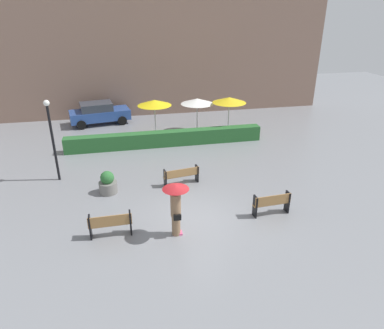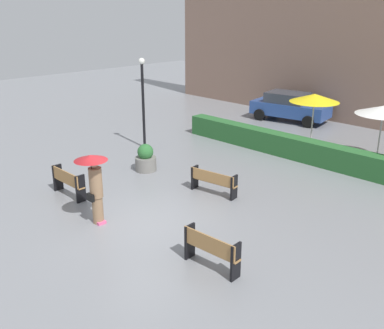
# 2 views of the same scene
# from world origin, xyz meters

# --- Properties ---
(ground_plane) EXTENTS (60.00, 60.00, 0.00)m
(ground_plane) POSITION_xyz_m (0.00, 0.00, 0.00)
(ground_plane) COLOR gray
(bench_near_left) EXTENTS (1.58, 0.36, 0.93)m
(bench_near_left) POSITION_xyz_m (-3.22, -0.47, 0.55)
(bench_near_left) COLOR #9E7242
(bench_near_left) RESTS_ON ground
(bench_mid_center) EXTENTS (1.75, 0.61, 0.83)m
(bench_mid_center) POSITION_xyz_m (0.09, 3.12, 0.49)
(bench_mid_center) COLOR #9E7242
(bench_mid_center) RESTS_ON ground
(bench_near_right) EXTENTS (1.57, 0.42, 0.93)m
(bench_near_right) POSITION_xyz_m (3.19, -0.32, 0.55)
(bench_near_right) COLOR #9E7242
(bench_near_right) RESTS_ON ground
(pedestrian_with_umbrella) EXTENTS (0.95, 0.95, 2.13)m
(pedestrian_with_umbrella) POSITION_xyz_m (-0.84, -0.90, 1.37)
(pedestrian_with_umbrella) COLOR #8C6B4C
(pedestrian_with_umbrella) RESTS_ON ground
(planter_pot) EXTENTS (0.82, 0.82, 1.07)m
(planter_pot) POSITION_xyz_m (-3.34, 2.98, 0.46)
(planter_pot) COLOR slate
(planter_pot) RESTS_ON ground
(lamp_post) EXTENTS (0.28, 0.28, 3.99)m
(lamp_post) POSITION_xyz_m (-5.73, 4.86, 2.44)
(lamp_post) COLOR black
(lamp_post) RESTS_ON ground
(patio_umbrella_yellow) EXTENTS (2.15, 2.15, 2.48)m
(patio_umbrella_yellow) POSITION_xyz_m (-0.34, 10.05, 2.30)
(patio_umbrella_yellow) COLOR silver
(patio_umbrella_yellow) RESTS_ON ground
(patio_umbrella_white) EXTENTS (2.17, 2.17, 2.33)m
(patio_umbrella_white) POSITION_xyz_m (2.53, 10.47, 2.15)
(patio_umbrella_white) COLOR silver
(patio_umbrella_white) RESTS_ON ground
(patio_umbrella_yellow_far) EXTENTS (2.19, 2.19, 2.54)m
(patio_umbrella_yellow_far) POSITION_xyz_m (4.43, 9.54, 2.36)
(patio_umbrella_yellow_far) COLOR silver
(patio_umbrella_yellow_far) RESTS_ON ground
(hedge_strip) EXTENTS (11.98, 0.70, 0.91)m
(hedge_strip) POSITION_xyz_m (0.10, 8.40, 0.46)
(hedge_strip) COLOR #28602D
(hedge_strip) RESTS_ON ground
(building_facade) EXTENTS (28.00, 1.20, 10.88)m
(building_facade) POSITION_xyz_m (0.00, 16.00, 5.44)
(building_facade) COLOR #846656
(building_facade) RESTS_ON ground
(parked_car) EXTENTS (4.43, 2.52, 1.57)m
(parked_car) POSITION_xyz_m (-4.01, 13.83, 0.82)
(parked_car) COLOR #28478C
(parked_car) RESTS_ON ground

